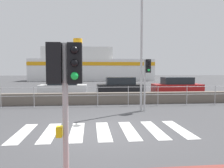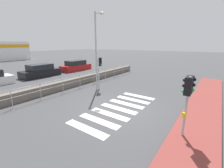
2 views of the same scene
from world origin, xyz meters
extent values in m
plane|color=#424244|center=(0.00, 0.00, 0.00)|extent=(160.00, 160.00, 0.00)
cube|color=silver|center=(-2.68, 0.00, 0.00)|extent=(0.45, 2.40, 0.01)
cube|color=silver|center=(-1.78, 0.00, 0.00)|extent=(0.45, 2.40, 0.01)
cube|color=silver|center=(-0.88, 0.00, 0.00)|extent=(0.45, 2.40, 0.01)
cube|color=silver|center=(0.02, 0.00, 0.00)|extent=(0.45, 2.40, 0.01)
cube|color=silver|center=(0.92, 0.00, 0.00)|extent=(0.45, 2.40, 0.01)
cube|color=silver|center=(1.82, 0.00, 0.00)|extent=(0.45, 2.40, 0.01)
cube|color=silver|center=(2.72, 0.00, 0.00)|extent=(0.45, 2.40, 0.01)
cube|color=#6B6056|center=(0.00, 6.06, 0.35)|extent=(23.97, 0.55, 0.70)
cylinder|color=#B2B2B5|center=(0.00, 5.19, 1.11)|extent=(21.57, 0.03, 0.03)
cylinder|color=#B2B2B5|center=(0.00, 5.19, 0.64)|extent=(21.57, 0.03, 0.03)
cylinder|color=#B2B2B5|center=(-5.39, 5.19, 0.58)|extent=(0.04, 0.04, 1.17)
cylinder|color=#B2B2B5|center=(-3.60, 5.19, 0.58)|extent=(0.04, 0.04, 1.17)
cylinder|color=#B2B2B5|center=(-1.80, 5.19, 0.58)|extent=(0.04, 0.04, 1.17)
cylinder|color=#B2B2B5|center=(0.00, 5.19, 0.58)|extent=(0.04, 0.04, 1.17)
cylinder|color=#B2B2B5|center=(1.80, 5.19, 0.58)|extent=(0.04, 0.04, 1.17)
cylinder|color=#B2B2B5|center=(3.60, 5.19, 0.58)|extent=(0.04, 0.04, 1.17)
cylinder|color=#B2B2B5|center=(5.39, 5.19, 0.58)|extent=(0.04, 0.04, 1.17)
cylinder|color=#B2B2B5|center=(7.19, 5.19, 0.58)|extent=(0.04, 0.04, 1.17)
cylinder|color=#B2B2B5|center=(-0.84, -3.67, 1.28)|extent=(0.10, 0.10, 2.56)
cube|color=black|center=(-1.01, -3.67, 2.22)|extent=(0.24, 0.24, 0.68)
sphere|color=black|center=(-1.01, -3.53, 2.43)|extent=(0.13, 0.13, 0.13)
sphere|color=black|center=(-1.01, -3.53, 2.22)|extent=(0.13, 0.13, 0.13)
sphere|color=#19D84C|center=(-1.01, -3.53, 2.01)|extent=(0.13, 0.13, 0.13)
cube|color=black|center=(-0.67, -3.67, 2.22)|extent=(0.24, 0.24, 0.68)
sphere|color=black|center=(-0.67, -3.81, 2.43)|extent=(0.13, 0.13, 0.13)
sphere|color=black|center=(-0.67, -3.81, 2.22)|extent=(0.13, 0.13, 0.13)
sphere|color=#19D84C|center=(-0.67, -3.81, 2.01)|extent=(0.13, 0.13, 0.13)
cube|color=yellow|center=(-0.95, -3.67, 1.05)|extent=(0.10, 0.14, 0.18)
cylinder|color=#B2B2B5|center=(2.34, 3.49, 1.33)|extent=(0.10, 0.10, 2.65)
cube|color=black|center=(2.51, 3.49, 2.31)|extent=(0.24, 0.24, 0.68)
sphere|color=black|center=(2.51, 3.35, 2.53)|extent=(0.13, 0.13, 0.13)
sphere|color=black|center=(2.51, 3.35, 2.31)|extent=(0.13, 0.13, 0.13)
sphere|color=#19D84C|center=(2.51, 3.35, 2.10)|extent=(0.13, 0.13, 0.13)
cylinder|color=#B2B2B5|center=(2.19, 3.57, 3.03)|extent=(0.12, 0.12, 6.06)
cube|color=white|center=(0.00, 37.18, 2.13)|extent=(24.22, 6.10, 4.25)
cube|color=white|center=(-2.91, 37.18, 5.42)|extent=(13.57, 4.88, 2.34)
cube|color=orange|center=(0.00, 34.11, 3.32)|extent=(24.22, 0.08, 0.68)
cylinder|color=orange|center=(-2.91, 37.18, 7.49)|extent=(1.80, 1.80, 1.80)
cube|color=silver|center=(-2.85, 12.46, 0.39)|extent=(4.20, 1.74, 0.79)
cube|color=#1E2328|center=(-2.85, 12.46, 1.11)|extent=(2.52, 1.53, 0.64)
cube|color=black|center=(2.33, 12.46, 0.40)|extent=(4.31, 1.88, 0.80)
cube|color=#1E2328|center=(2.33, 12.46, 1.13)|extent=(2.58, 1.66, 0.66)
cube|color=#B21919|center=(7.74, 12.46, 0.40)|extent=(4.54, 1.87, 0.79)
cube|color=#1E2328|center=(7.74, 12.46, 1.11)|extent=(2.72, 1.64, 0.65)
camera|label=1|loc=(-0.41, -7.42, 2.10)|focal=35.00mm
camera|label=2|loc=(-6.90, -4.46, 3.71)|focal=24.00mm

